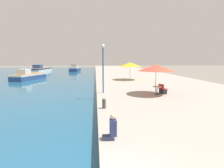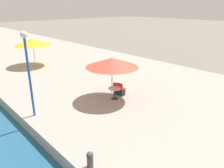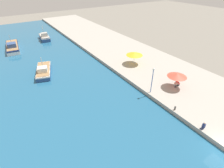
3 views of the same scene
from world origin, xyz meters
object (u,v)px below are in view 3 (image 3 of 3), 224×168
Objects in this scene: mooring_bollard at (175,108)px; fishing_boat_far at (44,37)px; fishing_boat_mid at (12,47)px; cafe_umbrella_white at (134,54)px; cafe_chair_right at (178,84)px; fishing_boat_near at (44,71)px; person_at_quay at (204,126)px; cafe_table at (176,85)px; lamppost at (153,76)px; cafe_chair_left at (176,83)px; cafe_umbrella_pink at (177,75)px.

fishing_boat_far is at bearing 98.68° from mooring_bollard.
cafe_umbrella_white is at bearing -45.64° from fishing_boat_mid.
fishing_boat_mid is 11.69× the size of cafe_chair_right.
cafe_umbrella_white is (17.89, -7.44, 2.27)m from fishing_boat_near.
fishing_boat_far is at bearing -168.80° from cafe_chair_right.
fishing_boat_far is 50.38m from person_at_quay.
fishing_boat_near is at bearing 157.42° from cafe_umbrella_white.
cafe_table is 5.60m from lamppost.
fishing_boat_far is at bearing 100.09° from lamppost.
cafe_chair_left is 0.86× the size of person_at_quay.
cafe_table is 1.22× the size of mooring_bollard.
fishing_boat_mid is at bearing 114.65° from lamppost.
cafe_umbrella_white is 3.41× the size of person_at_quay.
fishing_boat_near reaches higher than cafe_chair_right.
cafe_umbrella_white is 11.67m from cafe_table.
mooring_bollard is at bearing -88.14° from cafe_chair_left.
mooring_bollard is (-4.91, -4.17, -2.06)m from cafe_umbrella_pink.
cafe_chair_right is 10.27m from person_at_quay.
cafe_chair_left is (12.52, -40.95, 0.11)m from fishing_boat_far.
fishing_boat_far reaches higher than person_at_quay.
fishing_boat_mid is 43.34m from cafe_umbrella_pink.
cafe_table is at bearing -90.00° from cafe_chair_right.
mooring_bollard is (6.93, -45.41, 0.13)m from fishing_boat_far.
lamppost is (-5.39, 0.88, 2.77)m from cafe_chair_left.
fishing_boat_mid reaches higher than cafe_umbrella_pink.
lamppost is at bearing -108.43° from cafe_chair_right.
cafe_chair_right is at bearing -12.59° from lamppost.
cafe_umbrella_white is (-0.08, 11.39, -0.06)m from cafe_umbrella_pink.
fishing_boat_near is 9.79× the size of cafe_table.
fishing_boat_mid is 2.96× the size of cafe_umbrella_white.
cafe_chair_right is at bearing 35.66° from mooring_bollard.
cafe_table is at bearing -15.22° from lamppost.
fishing_boat_mid is 43.45m from cafe_table.
cafe_chair_left is at bearing -9.23° from lamppost.
cafe_umbrella_pink is 0.72× the size of lamppost.
fishing_boat_far reaches higher than cafe_umbrella_pink.
person_at_quay is at bearing -76.61° from fishing_boat_far.
cafe_umbrella_pink reaches higher than cafe_chair_left.
cafe_chair_left is at bearing 36.80° from cafe_table.
person_at_quay is 0.23× the size of lamppost.
cafe_chair_left is 0.20× the size of lamppost.
cafe_chair_right is at bearing -28.12° from fishing_boat_near.
cafe_chair_right is (22.25, -37.66, 0.17)m from fishing_boat_mid.
cafe_table is 0.88× the size of cafe_chair_left.
fishing_boat_far is at bearing 106.02° from cafe_umbrella_pink.
mooring_bollard is at bearing -75.94° from fishing_boat_far.
person_at_quay is (-4.82, -8.65, -1.94)m from cafe_umbrella_pink.
fishing_boat_mid is 44.92m from mooring_bollard.
lamppost is at bearing 89.38° from person_at_quay.
fishing_boat_far reaches higher than cafe_chair_right.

